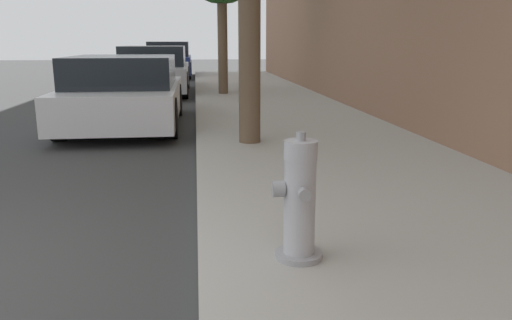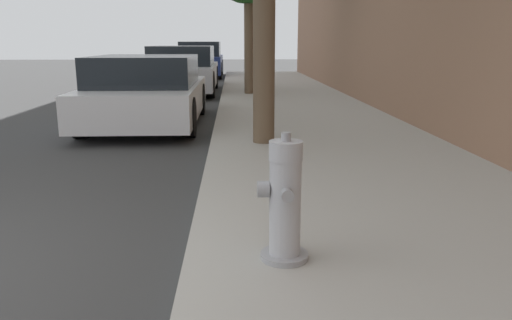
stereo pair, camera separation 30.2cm
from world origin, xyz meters
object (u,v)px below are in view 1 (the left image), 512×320
parked_car_mid (155,70)px  parked_car_far (169,60)px  parked_car_near (125,93)px  fire_hydrant (299,202)px

parked_car_mid → parked_car_far: parked_car_far is taller
parked_car_near → parked_car_far: size_ratio=0.96×
parked_car_near → parked_car_mid: size_ratio=0.90×
fire_hydrant → parked_car_far: size_ratio=0.19×
fire_hydrant → parked_car_far: parked_car_far is taller
fire_hydrant → parked_car_far: bearing=95.1°
fire_hydrant → parked_car_far: 18.39m
parked_car_near → parked_car_far: parked_car_far is taller
parked_car_mid → fire_hydrant: bearing=-81.6°
fire_hydrant → parked_car_near: (-1.81, 6.00, 0.09)m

